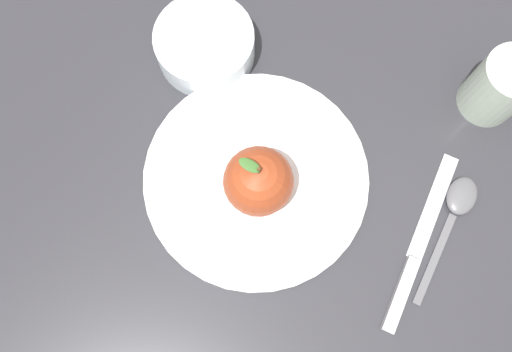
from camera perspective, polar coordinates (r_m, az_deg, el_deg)
The scene contains 7 objects.
ground_plane at distance 0.60m, azimuth 3.70°, elevation -1.64°, with size 2.40×2.40×0.00m, color #2D2D33.
dinner_plate at distance 0.60m, azimuth -0.00°, elevation -0.26°, with size 0.26×0.26×0.02m.
apple at distance 0.55m, azimuth 0.28°, elevation -0.60°, with size 0.08×0.08×0.09m.
side_bowl at distance 0.65m, azimuth -5.77°, elevation 14.56°, with size 0.12×0.12×0.04m.
cup at distance 0.66m, azimuth 25.79°, elevation 9.13°, with size 0.07×0.07×0.08m.
knife at distance 0.61m, azimuth 17.35°, elevation -8.63°, with size 0.02×0.22×0.01m.
spoon at distance 0.64m, azimuth 21.54°, elevation -3.39°, with size 0.03×0.16×0.01m.
Camera 1 is at (-0.03, 0.14, 0.59)m, focal length 35.71 mm.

